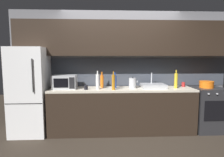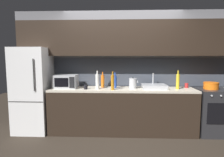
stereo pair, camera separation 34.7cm
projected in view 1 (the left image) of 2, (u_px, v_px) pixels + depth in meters
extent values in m
plane|color=#2D261E|center=(127.00, 153.00, 3.05)|extent=(10.00, 10.00, 0.00)
cube|color=slate|center=(120.00, 70.00, 4.20)|extent=(4.62, 0.10, 2.50)
cube|color=#3D424C|center=(121.00, 72.00, 4.15)|extent=(4.62, 0.01, 0.60)
cube|color=black|center=(122.00, 39.00, 3.91)|extent=(4.25, 0.34, 0.70)
cube|color=black|center=(122.00, 111.00, 3.89)|extent=(2.88, 0.60, 0.86)
cube|color=beige|center=(122.00, 89.00, 3.84)|extent=(2.88, 0.60, 0.04)
cube|color=white|center=(30.00, 91.00, 3.76)|extent=(0.68, 0.66, 1.71)
cube|color=black|center=(24.00, 104.00, 3.45)|extent=(0.67, 0.00, 0.01)
cylinder|color=#333333|center=(32.00, 76.00, 3.38)|extent=(0.02, 0.02, 0.60)
cube|color=#232326|center=(207.00, 109.00, 3.97)|extent=(0.60, 0.60, 0.90)
cube|color=black|center=(216.00, 111.00, 3.67)|extent=(0.45, 0.01, 0.40)
cylinder|color=#B2B2B7|center=(209.00, 94.00, 3.61)|extent=(0.03, 0.02, 0.03)
cylinder|color=#B2B2B7|center=(217.00, 94.00, 3.62)|extent=(0.03, 0.02, 0.03)
cube|color=#A8AAAF|center=(65.00, 82.00, 3.79)|extent=(0.46, 0.34, 0.27)
cube|color=black|center=(61.00, 83.00, 3.62)|extent=(0.28, 0.01, 0.18)
cube|color=black|center=(72.00, 83.00, 3.63)|extent=(0.10, 0.01, 0.22)
cube|color=#ADAFB5|center=(153.00, 86.00, 3.89)|extent=(0.48, 0.38, 0.08)
cylinder|color=silver|center=(152.00, 78.00, 4.01)|extent=(0.02, 0.02, 0.22)
cylinder|color=#B7BABF|center=(133.00, 83.00, 3.85)|extent=(0.15, 0.15, 0.21)
sphere|color=black|center=(133.00, 77.00, 3.83)|extent=(0.02, 0.02, 0.02)
cone|color=#B7BABF|center=(137.00, 81.00, 3.85)|extent=(0.03, 0.03, 0.05)
cylinder|color=gold|center=(176.00, 81.00, 3.84)|extent=(0.07, 0.07, 0.30)
cylinder|color=gold|center=(176.00, 72.00, 3.82)|extent=(0.03, 0.03, 0.07)
cylinder|color=orange|center=(102.00, 81.00, 3.96)|extent=(0.07, 0.07, 0.25)
cylinder|color=orange|center=(102.00, 74.00, 3.94)|extent=(0.03, 0.03, 0.07)
cylinder|color=silver|center=(98.00, 82.00, 3.72)|extent=(0.07, 0.07, 0.29)
cylinder|color=silver|center=(98.00, 73.00, 3.70)|extent=(0.03, 0.03, 0.07)
cylinder|color=#234299|center=(115.00, 82.00, 3.86)|extent=(0.07, 0.07, 0.25)
cylinder|color=#234299|center=(115.00, 74.00, 3.84)|extent=(0.03, 0.03, 0.07)
cylinder|color=#B27019|center=(113.00, 82.00, 3.64)|extent=(0.06, 0.06, 0.29)
cylinder|color=#B27019|center=(113.00, 73.00, 3.62)|extent=(0.02, 0.02, 0.07)
cylinder|color=black|center=(86.00, 87.00, 3.67)|extent=(0.08, 0.08, 0.09)
cylinder|color=#A82323|center=(183.00, 84.00, 4.04)|extent=(0.07, 0.07, 0.10)
cylinder|color=orange|center=(206.00, 85.00, 3.91)|extent=(0.28, 0.28, 0.11)
cylinder|color=orange|center=(207.00, 82.00, 3.91)|extent=(0.28, 0.28, 0.02)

